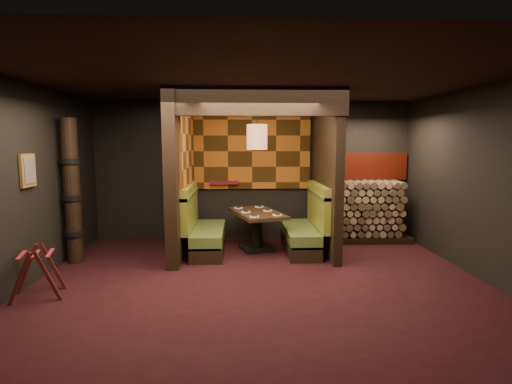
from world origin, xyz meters
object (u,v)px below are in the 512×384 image
object	(u,v)px
pendant_lamp	(257,137)
totem_column	(72,192)
booth_bench_left	(203,230)
booth_bench_right	(305,229)
luggage_rack	(37,271)
dining_table	(257,224)
firewood_stack	(366,211)

from	to	relation	value
pendant_lamp	totem_column	size ratio (longest dim) A/B	0.41
booth_bench_left	booth_bench_right	bearing A→B (deg)	0.00
booth_bench_right	luggage_rack	distance (m)	4.38
booth_bench_left	luggage_rack	distance (m)	2.85
dining_table	totem_column	bearing A→B (deg)	-168.16
totem_column	firewood_stack	distance (m)	5.51
booth_bench_right	dining_table	distance (m)	0.91
booth_bench_left	luggage_rack	xyz separation A→B (m)	(-1.96, -2.07, -0.05)
booth_bench_left	dining_table	distance (m)	1.01
dining_table	firewood_stack	bearing A→B (deg)	15.01
booth_bench_right	pendant_lamp	xyz separation A→B (m)	(-0.90, 0.05, 1.70)
dining_table	luggage_rack	size ratio (longest dim) A/B	2.05
totem_column	luggage_rack	bearing A→B (deg)	-85.25
dining_table	booth_bench_right	bearing A→B (deg)	-6.15
firewood_stack	pendant_lamp	bearing A→B (deg)	-163.81
booth_bench_left	luggage_rack	world-z (taller)	booth_bench_left
booth_bench_right	dining_table	xyz separation A→B (m)	(-0.90, 0.10, 0.09)
booth_bench_left	totem_column	xyz separation A→B (m)	(-2.09, -0.55, 0.79)
firewood_stack	booth_bench_left	bearing A→B (deg)	-167.83
booth_bench_left	pendant_lamp	world-z (taller)	pendant_lamp
totem_column	booth_bench_left	bearing A→B (deg)	14.75
booth_bench_right	totem_column	distance (m)	4.10
pendant_lamp	booth_bench_right	bearing A→B (deg)	-2.97
pendant_lamp	luggage_rack	world-z (taller)	pendant_lamp
booth_bench_right	firewood_stack	xyz separation A→B (m)	(1.35, 0.70, 0.21)
luggage_rack	pendant_lamp	bearing A→B (deg)	35.58
booth_bench_left	luggage_rack	bearing A→B (deg)	-133.47
dining_table	firewood_stack	distance (m)	2.33
booth_bench_left	totem_column	world-z (taller)	totem_column
dining_table	pendant_lamp	bearing A→B (deg)	-90.00
dining_table	booth_bench_left	bearing A→B (deg)	-174.46
firewood_stack	dining_table	bearing A→B (deg)	-164.99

